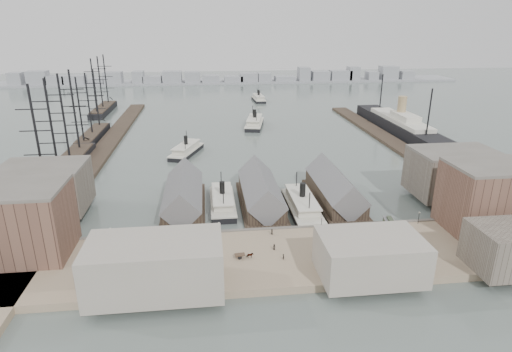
{
  "coord_description": "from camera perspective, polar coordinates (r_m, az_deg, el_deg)",
  "views": [
    {
      "loc": [
        -17.35,
        -117.14,
        59.32
      ],
      "look_at": [
        0.0,
        30.0,
        6.0
      ],
      "focal_mm": 30.0,
      "sensor_mm": 36.0,
      "label": 1
    }
  ],
  "objects": [
    {
      "name": "pedestrian_1",
      "position": [
        112.01,
        -16.77,
        -11.44
      ],
      "size": [
        1.0,
        1.01,
        1.64
      ],
      "primitive_type": "imported",
      "rotation": [
        0.0,
        0.0,
        3.98
      ],
      "color": "black",
      "rests_on": "quay"
    },
    {
      "name": "ferry_shed_west",
      "position": [
        145.0,
        -9.65,
        -2.66
      ],
      "size": [
        14.0,
        42.0,
        12.6
      ],
      "color": "#2D231C",
      "rests_on": "ground"
    },
    {
      "name": "sailing_ship_near",
      "position": [
        194.75,
        -24.13,
        1.18
      ],
      "size": [
        9.72,
        66.98,
        39.97
      ],
      "color": "black",
      "rests_on": "ground"
    },
    {
      "name": "lamp_post_far_e",
      "position": [
        137.84,
        20.91,
        -4.94
      ],
      "size": [
        0.44,
        0.44,
        3.92
      ],
      "color": "black",
      "rests_on": "quay"
    },
    {
      "name": "pedestrian_6",
      "position": [
        128.66,
        15.26,
        -7.01
      ],
      "size": [
        1.03,
        1.02,
        1.68
      ],
      "primitive_type": "imported",
      "rotation": [
        0.0,
        0.0,
        3.9
      ],
      "color": "black",
      "rests_on": "quay"
    },
    {
      "name": "tram",
      "position": [
        127.71,
        17.64,
        -6.89
      ],
      "size": [
        4.54,
        11.29,
        3.9
      ],
      "rotation": [
        0.0,
        0.0,
        -0.16
      ],
      "color": "black",
      "rests_on": "quay"
    },
    {
      "name": "warehouse_west_front",
      "position": [
        127.13,
        -30.7,
        -5.51
      ],
      "size": [
        32.0,
        18.0,
        18.0
      ],
      "primitive_type": "cube",
      "color": "brown",
      "rests_on": "west_land"
    },
    {
      "name": "street_bldg_center",
      "position": [
        106.68,
        14.98,
        -10.32
      ],
      "size": [
        24.0,
        16.0,
        10.0
      ],
      "primitive_type": "cube",
      "color": "gray",
      "rests_on": "quay"
    },
    {
      "name": "pedestrian_3",
      "position": [
        107.69,
        -5.96,
        -11.97
      ],
      "size": [
        1.06,
        0.76,
        1.67
      ],
      "primitive_type": "imported",
      "rotation": [
        0.0,
        0.0,
        0.41
      ],
      "color": "black",
      "rests_on": "quay"
    },
    {
      "name": "pedestrian_4",
      "position": [
        115.82,
        2.44,
        -9.43
      ],
      "size": [
        0.94,
        0.8,
        1.62
      ],
      "primitive_type": "imported",
      "rotation": [
        0.0,
        0.0,
        0.44
      ],
      "color": "black",
      "rests_on": "quay"
    },
    {
      "name": "east_wharf",
      "position": [
        235.42,
        17.46,
        4.48
      ],
      "size": [
        10.0,
        180.0,
        1.6
      ],
      "primitive_type": "cube",
      "color": "#2D231C",
      "rests_on": "ground"
    },
    {
      "name": "warehouse_east_front",
      "position": [
        142.44,
        29.68,
        -2.55
      ],
      "size": [
        30.0,
        18.0,
        19.0
      ],
      "primitive_type": "cube",
      "color": "brown",
      "rests_on": "east_land"
    },
    {
      "name": "warehouse_west_back",
      "position": [
        153.52,
        -26.35,
        -1.49
      ],
      "size": [
        26.0,
        20.0,
        14.0
      ],
      "primitive_type": "cube",
      "color": "#60564C",
      "rests_on": "west_land"
    },
    {
      "name": "sailing_ship_mid",
      "position": [
        246.79,
        -20.95,
        5.17
      ],
      "size": [
        8.53,
        49.27,
        35.06
      ],
      "color": "black",
      "rests_on": "ground"
    },
    {
      "name": "ferry_open_mid",
      "position": [
        259.4,
        -0.2,
        7.16
      ],
      "size": [
        15.21,
        32.01,
        11.0
      ],
      "rotation": [
        0.0,
        0.0,
        -0.2
      ],
      "color": "black",
      "rests_on": "ground"
    },
    {
      "name": "seawall",
      "position": [
        127.34,
        1.87,
        -7.4
      ],
      "size": [
        180.0,
        1.2,
        2.3
      ],
      "primitive_type": "cube",
      "color": "#59544C",
      "rests_on": "ground"
    },
    {
      "name": "west_wharf",
      "position": [
        230.52,
        -19.23,
        3.97
      ],
      "size": [
        10.0,
        220.0,
        1.6
      ],
      "primitive_type": "cube",
      "color": "#2D231C",
      "rests_on": "ground"
    },
    {
      "name": "pedestrian_5",
      "position": [
        111.45,
        3.68,
        -10.7
      ],
      "size": [
        0.66,
        0.74,
        1.68
      ],
      "primitive_type": "imported",
      "rotation": [
        0.0,
        0.0,
        1.98
      ],
      "color": "black",
      "rests_on": "quay"
    },
    {
      "name": "horse_cart_right",
      "position": [
        114.77,
        9.3,
        -10.0
      ],
      "size": [
        4.78,
        2.44,
        1.56
      ],
      "rotation": [
        0.0,
        0.0,
        1.78
      ],
      "color": "black",
      "rests_on": "quay"
    },
    {
      "name": "pedestrian_10",
      "position": [
        123.54,
        2.14,
        -7.43
      ],
      "size": [
        0.79,
        0.95,
        1.66
      ],
      "primitive_type": "imported",
      "rotation": [
        0.0,
        0.0,
        1.19
      ],
      "color": "black",
      "rests_on": "quay"
    },
    {
      "name": "sailing_ship_far",
      "position": [
        319.37,
        -19.69,
        8.45
      ],
      "size": [
        9.26,
        51.44,
        38.07
      ],
      "color": "black",
      "rests_on": "ground"
    },
    {
      "name": "ocean_steamer",
      "position": [
        258.18,
        18.64,
        6.48
      ],
      "size": [
        14.09,
        102.98,
        20.6
      ],
      "color": "black",
      "rests_on": "ground"
    },
    {
      "name": "quay",
      "position": [
        114.62,
        2.98,
        -10.82
      ],
      "size": [
        180.0,
        30.0,
        2.0
      ],
      "primitive_type": "cube",
      "color": "#8A765D",
      "rests_on": "ground"
    },
    {
      "name": "pedestrian_2",
      "position": [
        121.14,
        -8.82,
        -8.26
      ],
      "size": [
        0.95,
        1.23,
        1.67
      ],
      "primitive_type": "imported",
      "rotation": [
        0.0,
        0.0,
        4.37
      ],
      "color": "black",
      "rests_on": "quay"
    },
    {
      "name": "ferry_docked_west",
      "position": [
        145.79,
        -4.49,
        -3.31
      ],
      "size": [
        8.16,
        27.21,
        9.72
      ],
      "color": "black",
      "rests_on": "ground"
    },
    {
      "name": "lamp_post_near_e",
      "position": [
        127.12,
        8.75,
        -5.9
      ],
      "size": [
        0.44,
        0.44,
        3.92
      ],
      "color": "black",
      "rests_on": "quay"
    },
    {
      "name": "pedestrian_0",
      "position": [
        122.62,
        -17.97,
        -8.72
      ],
      "size": [
        0.68,
        0.58,
        1.6
      ],
      "primitive_type": "imported",
      "rotation": [
        0.0,
        0.0,
        0.31
      ],
      "color": "black",
      "rests_on": "quay"
    },
    {
      "name": "pedestrian_9",
      "position": [
        134.79,
        29.06,
        -7.67
      ],
      "size": [
        0.88,
        0.6,
        1.73
      ],
      "primitive_type": "imported",
      "rotation": [
        0.0,
        0.0,
        6.22
      ],
      "color": "black",
      "rests_on": "quay"
    },
    {
      "name": "ferry_shed_east",
      "position": [
        151.1,
        10.44,
        -1.77
      ],
      "size": [
        14.0,
        42.0,
        12.6
      ],
      "color": "#2D231C",
      "rests_on": "ground"
    },
    {
      "name": "ferry_open_near",
      "position": [
        206.41,
        -9.27,
        3.48
      ],
      "size": [
        16.73,
        28.07,
        9.62
      ],
      "rotation": [
        0.0,
        0.0,
        -0.35
      ],
      "color": "black",
      "rests_on": "ground"
    },
    {
      "name": "horse_cart_left",
      "position": [
        118.55,
        -16.07,
        -9.51
      ],
      "size": [
        4.88,
        2.81,
        1.7
      ],
      "rotation": [
        0.0,
        0.0,
        1.25
      ],
      "color": "black",
      "rests_on": "quay"
    },
    {
      "name": "pedestrian_8",
      "position": [
        128.84,
        17.87,
        -7.26
      ],
      "size": [
        0.52,
        0.98,
        1.6
      ],
      "primitive_type": "imported",
      "rotation": [
        0.0,
        0.0,
        1.43
      ],
      "color": "black",
      "rests_on": "quay"
    },
    {
      "name": "warehouse_east_back",
      "position": [
        165.01,
        24.83,
        0.33
      ],
      "size": [
        28.0,
        20.0,
        15.0
      ],
      "primitive_type": "cube",
      "color": "#60564C",
      "rests_on": "east_land"
    },
    {
      "name": "lamp_post_near_w",
      "position": [
        122.96,
        -4.96,
        -6.66
      ],
      "size": [
        0.44,
        0.44,
        3.92
      ],
      "color": "black",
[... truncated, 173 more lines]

